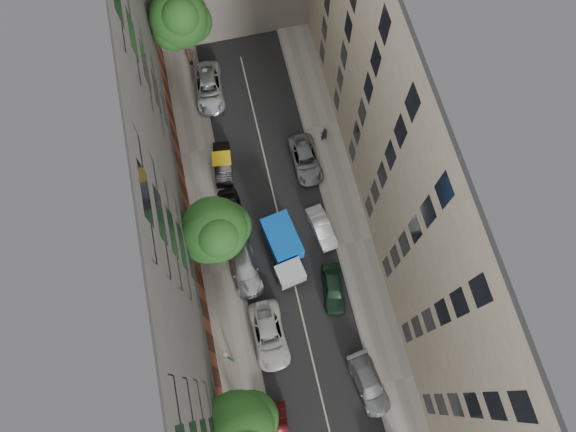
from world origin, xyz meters
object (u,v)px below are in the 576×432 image
object	(u,v)px
tree_far	(180,21)
car_right_4	(306,160)
car_left_5	(223,164)
tree_mid	(216,231)
car_right_3	(322,228)
lamp_post	(228,357)
pedestrian	(324,134)
car_left_6	(209,88)
car_left_2	(269,335)
tree_near	(240,431)
tarp_truck	(284,249)
car_left_4	(233,213)
car_right_2	(333,288)
car_right_1	(369,384)
car_left_3	(244,267)

from	to	relation	value
tree_far	car_right_4	bearing A→B (deg)	-57.10
car_left_5	tree_mid	world-z (taller)	tree_mid
car_right_3	car_right_4	world-z (taller)	car_right_4
lamp_post	pedestrian	xyz separation A→B (m)	(11.18, 16.61, -2.64)
car_left_6	pedestrian	world-z (taller)	pedestrian
car_left_2	car_right_4	distance (m)	14.91
tree_near	tree_far	world-z (taller)	tree_far
tarp_truck	car_left_2	world-z (taller)	tarp_truck
car_right_4	car_right_3	bearing A→B (deg)	-92.54
tarp_truck	tree_far	size ratio (longest dim) A/B	0.69
car_left_4	car_right_4	xyz separation A→B (m)	(6.92, 3.40, -0.08)
car_right_2	tree_near	bearing A→B (deg)	-128.27
car_left_6	car_right_4	xyz separation A→B (m)	(6.77, -8.80, -0.09)
car_right_1	tree_mid	size ratio (longest dim) A/B	0.61
tarp_truck	lamp_post	xyz separation A→B (m)	(-5.57, -7.31, 2.28)
car_left_6	car_right_2	distance (m)	20.97
car_left_6	car_left_2	bearing A→B (deg)	-84.17
car_right_2	pedestrian	bearing A→B (deg)	86.74
car_left_3	tree_near	distance (m)	12.56
car_left_6	car_right_3	size ratio (longest dim) A/B	1.40
tree_far	tree_near	bearing A→B (deg)	-92.31
car_left_2	car_right_4	xyz separation A→B (m)	(6.12, 13.60, -0.06)
car_right_1	car_right_4	world-z (taller)	car_right_1
car_right_1	lamp_post	xyz separation A→B (m)	(-9.35, 3.82, 2.99)
car_right_1	tree_far	xyz separation A→B (m)	(-8.06, 30.69, 5.18)
tarp_truck	tree_near	bearing A→B (deg)	-124.93
car_left_4	car_left_5	size ratio (longest dim) A/B	1.10
car_left_2	tree_far	bearing A→B (deg)	93.30
car_right_4	pedestrian	bearing A→B (deg)	40.49
car_right_2	pedestrian	world-z (taller)	pedestrian
car_right_1	car_right_4	distance (m)	18.60
car_left_3	tree_mid	size ratio (longest dim) A/B	0.66
car_left_3	lamp_post	size ratio (longest dim) A/B	0.92
car_left_5	car_right_1	bearing A→B (deg)	-64.14
tree_mid	tree_far	bearing A→B (deg)	88.76
car_right_3	pedestrian	size ratio (longest dim) A/B	2.18
car_right_3	tree_far	size ratio (longest dim) A/B	0.46
car_right_4	lamp_post	xyz separation A→B (m)	(-9.12, -14.78, 3.01)
tarp_truck	car_right_1	bearing A→B (deg)	-81.30
tree_far	car_left_2	bearing A→B (deg)	-86.20
car_left_2	car_left_4	xyz separation A→B (m)	(-0.80, 10.20, 0.02)
pedestrian	car_left_2	bearing A→B (deg)	52.64
car_right_2	car_right_4	distance (m)	11.23
car_left_5	car_left_4	bearing A→B (deg)	-83.99
lamp_post	pedestrian	size ratio (longest dim) A/B	3.16
car_left_5	pedestrian	size ratio (longest dim) A/B	2.25
car_right_4	tree_near	distance (m)	21.99
car_left_2	car_left_5	xyz separation A→B (m)	(-0.80, 14.80, -0.07)
tree_near	pedestrian	world-z (taller)	tree_near
car_left_4	car_left_6	bearing A→B (deg)	84.27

